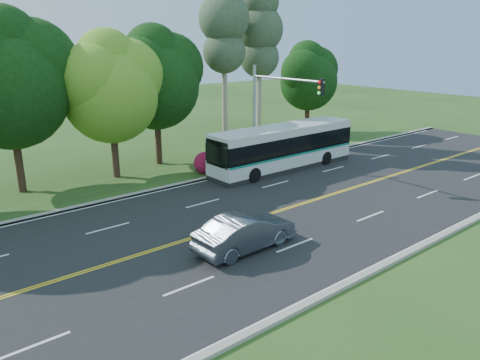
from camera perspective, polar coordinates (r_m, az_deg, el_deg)
ground at (r=23.42m, az=1.39°, el=-4.88°), size 120.00×120.00×0.00m
road at (r=23.42m, az=1.39°, el=-4.86°), size 60.00×14.00×0.02m
curb_north at (r=28.87m, az=-7.91°, el=-0.61°), size 60.00×0.30×0.15m
curb_south at (r=19.06m, az=15.81°, el=-10.68°), size 60.00×0.30×0.15m
grass_verge at (r=30.41m, az=-9.75°, el=0.16°), size 60.00×4.00×0.10m
lane_markings at (r=23.36m, az=1.21°, el=-4.89°), size 57.60×13.82×0.00m
tree_row at (r=30.04m, az=-22.23°, el=11.96°), size 44.70×9.10×13.84m
bougainvillea_hedge at (r=33.57m, az=1.61°, el=3.18°), size 9.50×2.25×1.50m
traffic_signal at (r=30.38m, az=4.12°, el=9.28°), size 0.42×6.10×7.00m
transit_bus at (r=32.14m, az=5.28°, el=3.91°), size 11.35×2.54×2.97m
sedan at (r=19.99m, az=0.67°, el=-6.38°), size 4.74×1.77×1.55m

